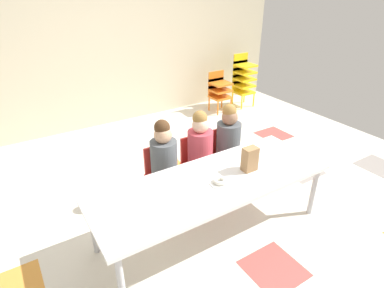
{
  "coord_description": "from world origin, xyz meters",
  "views": [
    {
      "loc": [
        -1.51,
        -2.53,
        2.06
      ],
      "look_at": [
        -0.22,
        -0.47,
        0.8
      ],
      "focal_mm": 29.75,
      "sensor_mm": 36.0,
      "label": 1
    }
  ],
  "objects_px": {
    "kid_chair_yellow_stack": "(243,77)",
    "donut_powdered_on_plate": "(220,181)",
    "craft_table": "(213,184)",
    "seated_child_middle_seat": "(200,145)",
    "kid_chair_orange_stack": "(219,89)",
    "paper_bag_brown": "(250,159)",
    "seated_child_near_camera": "(163,155)",
    "seated_child_far_right": "(228,136)",
    "paper_plate_near_edge": "(220,183)"
  },
  "relations": [
    {
      "from": "kid_chair_yellow_stack",
      "to": "donut_powdered_on_plate",
      "type": "height_order",
      "value": "kid_chair_yellow_stack"
    },
    {
      "from": "craft_table",
      "to": "seated_child_middle_seat",
      "type": "bearing_deg",
      "value": 66.42
    },
    {
      "from": "craft_table",
      "to": "kid_chair_orange_stack",
      "type": "relative_size",
      "value": 3.08
    },
    {
      "from": "seated_child_middle_seat",
      "to": "paper_bag_brown",
      "type": "height_order",
      "value": "seated_child_middle_seat"
    },
    {
      "from": "seated_child_near_camera",
      "to": "kid_chair_yellow_stack",
      "type": "height_order",
      "value": "seated_child_near_camera"
    },
    {
      "from": "craft_table",
      "to": "seated_child_far_right",
      "type": "distance_m",
      "value": 0.87
    },
    {
      "from": "paper_bag_brown",
      "to": "kid_chair_orange_stack",
      "type": "bearing_deg",
      "value": 58.64
    },
    {
      "from": "seated_child_far_right",
      "to": "donut_powdered_on_plate",
      "type": "xyz_separation_m",
      "value": [
        -0.61,
        -0.67,
        0.02
      ]
    },
    {
      "from": "seated_child_middle_seat",
      "to": "paper_plate_near_edge",
      "type": "xyz_separation_m",
      "value": [
        -0.24,
        -0.67,
        0.0
      ]
    },
    {
      "from": "seated_child_far_right",
      "to": "paper_plate_near_edge",
      "type": "xyz_separation_m",
      "value": [
        -0.61,
        -0.67,
        0.0
      ]
    },
    {
      "from": "craft_table",
      "to": "kid_chair_yellow_stack",
      "type": "distance_m",
      "value": 3.39
    },
    {
      "from": "paper_bag_brown",
      "to": "paper_plate_near_edge",
      "type": "distance_m",
      "value": 0.36
    },
    {
      "from": "seated_child_near_camera",
      "to": "donut_powdered_on_plate",
      "type": "xyz_separation_m",
      "value": [
        0.18,
        -0.67,
        0.02
      ]
    },
    {
      "from": "seated_child_middle_seat",
      "to": "donut_powdered_on_plate",
      "type": "distance_m",
      "value": 0.71
    },
    {
      "from": "paper_plate_near_edge",
      "to": "donut_powdered_on_plate",
      "type": "height_order",
      "value": "donut_powdered_on_plate"
    },
    {
      "from": "kid_chair_orange_stack",
      "to": "donut_powdered_on_plate",
      "type": "height_order",
      "value": "kid_chair_orange_stack"
    },
    {
      "from": "seated_child_middle_seat",
      "to": "kid_chair_orange_stack",
      "type": "bearing_deg",
      "value": 48.64
    },
    {
      "from": "kid_chair_yellow_stack",
      "to": "seated_child_middle_seat",
      "type": "bearing_deg",
      "value": -139.43
    },
    {
      "from": "paper_plate_near_edge",
      "to": "seated_child_middle_seat",
      "type": "bearing_deg",
      "value": 70.34
    },
    {
      "from": "seated_child_far_right",
      "to": "paper_plate_near_edge",
      "type": "relative_size",
      "value": 5.1
    },
    {
      "from": "kid_chair_orange_stack",
      "to": "seated_child_near_camera",
      "type": "bearing_deg",
      "value": -138.01
    },
    {
      "from": "craft_table",
      "to": "seated_child_far_right",
      "type": "height_order",
      "value": "seated_child_far_right"
    },
    {
      "from": "seated_child_middle_seat",
      "to": "craft_table",
      "type": "bearing_deg",
      "value": -113.58
    },
    {
      "from": "kid_chair_yellow_stack",
      "to": "donut_powdered_on_plate",
      "type": "relative_size",
      "value": 7.7
    },
    {
      "from": "seated_child_far_right",
      "to": "craft_table",
      "type": "bearing_deg",
      "value": -136.33
    },
    {
      "from": "kid_chair_orange_stack",
      "to": "paper_bag_brown",
      "type": "bearing_deg",
      "value": -121.36
    },
    {
      "from": "donut_powdered_on_plate",
      "to": "craft_table",
      "type": "bearing_deg",
      "value": 108.95
    },
    {
      "from": "craft_table",
      "to": "seated_child_near_camera",
      "type": "bearing_deg",
      "value": 104.68
    },
    {
      "from": "seated_child_near_camera",
      "to": "kid_chair_yellow_stack",
      "type": "distance_m",
      "value": 3.12
    },
    {
      "from": "seated_child_middle_seat",
      "to": "kid_chair_yellow_stack",
      "type": "bearing_deg",
      "value": 40.57
    },
    {
      "from": "seated_child_far_right",
      "to": "kid_chair_yellow_stack",
      "type": "bearing_deg",
      "value": 45.98
    },
    {
      "from": "paper_bag_brown",
      "to": "craft_table",
      "type": "bearing_deg",
      "value": 174.67
    },
    {
      "from": "craft_table",
      "to": "paper_bag_brown",
      "type": "relative_size",
      "value": 9.52
    },
    {
      "from": "craft_table",
      "to": "kid_chair_yellow_stack",
      "type": "height_order",
      "value": "kid_chair_yellow_stack"
    },
    {
      "from": "donut_powdered_on_plate",
      "to": "seated_child_far_right",
      "type": "bearing_deg",
      "value": 47.81
    },
    {
      "from": "seated_child_near_camera",
      "to": "kid_chair_orange_stack",
      "type": "xyz_separation_m",
      "value": [
        2.02,
        1.82,
        -0.16
      ]
    },
    {
      "from": "seated_child_middle_seat",
      "to": "paper_bag_brown",
      "type": "distance_m",
      "value": 0.65
    },
    {
      "from": "seated_child_far_right",
      "to": "paper_bag_brown",
      "type": "distance_m",
      "value": 0.69
    },
    {
      "from": "seated_child_near_camera",
      "to": "seated_child_far_right",
      "type": "relative_size",
      "value": 1.0
    },
    {
      "from": "paper_plate_near_edge",
      "to": "paper_bag_brown",
      "type": "bearing_deg",
      "value": 5.57
    },
    {
      "from": "kid_chair_yellow_stack",
      "to": "seated_child_far_right",
      "type": "bearing_deg",
      "value": -134.02
    },
    {
      "from": "craft_table",
      "to": "donut_powdered_on_plate",
      "type": "bearing_deg",
      "value": -71.05
    },
    {
      "from": "seated_child_middle_seat",
      "to": "kid_chair_yellow_stack",
      "type": "distance_m",
      "value": 2.79
    },
    {
      "from": "paper_bag_brown",
      "to": "donut_powdered_on_plate",
      "type": "height_order",
      "value": "paper_bag_brown"
    },
    {
      "from": "seated_child_near_camera",
      "to": "craft_table",
      "type": "bearing_deg",
      "value": -75.32
    },
    {
      "from": "craft_table",
      "to": "donut_powdered_on_plate",
      "type": "xyz_separation_m",
      "value": [
        0.02,
        -0.07,
        0.07
      ]
    },
    {
      "from": "seated_child_far_right",
      "to": "paper_plate_near_edge",
      "type": "bearing_deg",
      "value": -132.19
    },
    {
      "from": "seated_child_middle_seat",
      "to": "kid_chair_orange_stack",
      "type": "relative_size",
      "value": 1.35
    },
    {
      "from": "seated_child_middle_seat",
      "to": "seated_child_far_right",
      "type": "height_order",
      "value": "same"
    },
    {
      "from": "seated_child_near_camera",
      "to": "kid_chair_orange_stack",
      "type": "relative_size",
      "value": 1.35
    }
  ]
}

